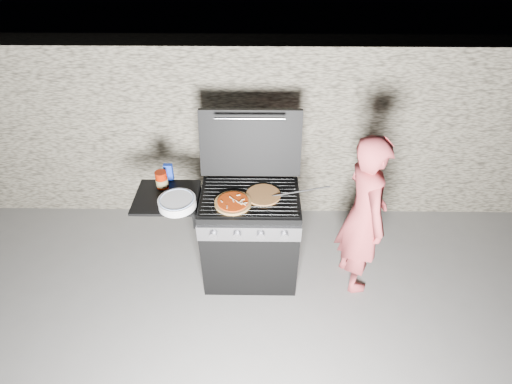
{
  "coord_description": "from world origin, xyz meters",
  "views": [
    {
      "loc": [
        0.08,
        -2.47,
        2.91
      ],
      "look_at": [
        0.05,
        0.0,
        0.95
      ],
      "focal_mm": 28.0,
      "sensor_mm": 36.0,
      "label": 1
    }
  ],
  "objects_px": {
    "sauce_jar": "(162,180)",
    "person": "(363,216)",
    "pizza_topped": "(233,202)",
    "gas_grill": "(221,236)"
  },
  "relations": [
    {
      "from": "gas_grill",
      "to": "pizza_topped",
      "type": "bearing_deg",
      "value": -39.52
    },
    {
      "from": "gas_grill",
      "to": "person",
      "type": "xyz_separation_m",
      "value": [
        1.17,
        -0.05,
        0.29
      ]
    },
    {
      "from": "gas_grill",
      "to": "pizza_topped",
      "type": "distance_m",
      "value": 0.5
    },
    {
      "from": "pizza_topped",
      "to": "sauce_jar",
      "type": "xyz_separation_m",
      "value": [
        -0.59,
        0.22,
        0.05
      ]
    },
    {
      "from": "sauce_jar",
      "to": "person",
      "type": "distance_m",
      "value": 1.66
    },
    {
      "from": "sauce_jar",
      "to": "gas_grill",
      "type": "bearing_deg",
      "value": -14.2
    },
    {
      "from": "gas_grill",
      "to": "person",
      "type": "height_order",
      "value": "person"
    },
    {
      "from": "pizza_topped",
      "to": "sauce_jar",
      "type": "height_order",
      "value": "sauce_jar"
    },
    {
      "from": "gas_grill",
      "to": "person",
      "type": "bearing_deg",
      "value": -2.3
    },
    {
      "from": "sauce_jar",
      "to": "person",
      "type": "relative_size",
      "value": 0.1
    }
  ]
}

